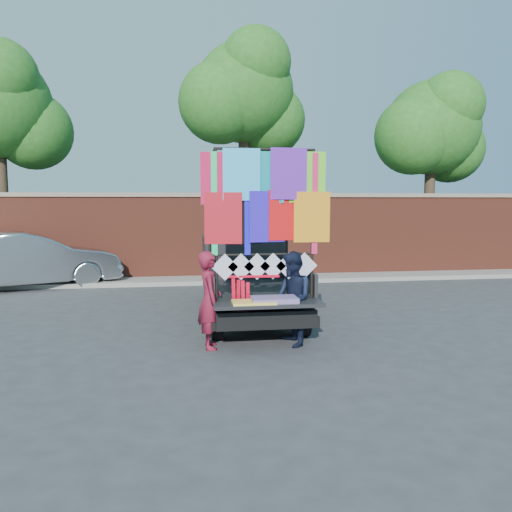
{
  "coord_description": "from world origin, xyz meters",
  "views": [
    {
      "loc": [
        -1.01,
        -8.21,
        2.33
      ],
      "look_at": [
        0.19,
        -0.06,
        1.44
      ],
      "focal_mm": 35.0,
      "sensor_mm": 36.0,
      "label": 1
    }
  ],
  "objects": [
    {
      "name": "tree_mid",
      "position": [
        1.02,
        8.12,
        5.7
      ],
      "size": [
        4.2,
        3.3,
        7.73
      ],
      "color": "#38281C",
      "rests_on": "ground"
    },
    {
      "name": "ground",
      "position": [
        0.0,
        0.0,
        0.0
      ],
      "size": [
        90.0,
        90.0,
        0.0
      ],
      "primitive_type": "plane",
      "color": "#38383A",
      "rests_on": "ground"
    },
    {
      "name": "sedan",
      "position": [
        -5.12,
        6.02,
        0.76
      ],
      "size": [
        4.88,
        3.16,
        1.52
      ],
      "primitive_type": "imported",
      "rotation": [
        0.0,
        0.0,
        1.94
      ],
      "color": "#A3A7AA",
      "rests_on": "ground"
    },
    {
      "name": "streamer_bundle",
      "position": [
        -0.04,
        -0.41,
        0.97
      ],
      "size": [
        0.91,
        0.1,
        0.63
      ],
      "color": "red",
      "rests_on": "ground"
    },
    {
      "name": "curb",
      "position": [
        0.0,
        6.3,
        0.06
      ],
      "size": [
        30.0,
        1.2,
        0.12
      ],
      "primitive_type": "cube",
      "color": "gray",
      "rests_on": "ground"
    },
    {
      "name": "brick_wall",
      "position": [
        0.0,
        7.0,
        1.33
      ],
      "size": [
        30.0,
        0.45,
        2.61
      ],
      "color": "brown",
      "rests_on": "ground"
    },
    {
      "name": "woman",
      "position": [
        -0.61,
        -0.37,
        0.78
      ],
      "size": [
        0.41,
        0.59,
        1.56
      ],
      "primitive_type": "imported",
      "rotation": [
        0.0,
        0.0,
        1.63
      ],
      "color": "maroon",
      "rests_on": "ground"
    },
    {
      "name": "man",
      "position": [
        0.72,
        -0.42,
        0.77
      ],
      "size": [
        0.66,
        0.81,
        1.54
      ],
      "primitive_type": "imported",
      "rotation": [
        0.0,
        0.0,
        -1.46
      ],
      "color": "black",
      "rests_on": "ground"
    },
    {
      "name": "pickup_truck",
      "position": [
        0.28,
        2.09,
        0.81
      ],
      "size": [
        2.01,
        5.05,
        3.18
      ],
      "color": "black",
      "rests_on": "ground"
    },
    {
      "name": "tree_right",
      "position": [
        7.52,
        8.12,
        4.75
      ],
      "size": [
        4.2,
        3.3,
        6.62
      ],
      "color": "#38281C",
      "rests_on": "ground"
    }
  ]
}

